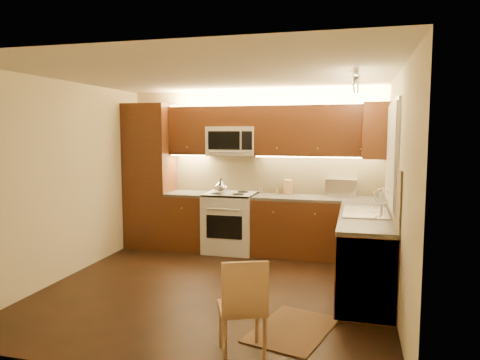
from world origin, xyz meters
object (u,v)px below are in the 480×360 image
(stove, at_px, (230,222))
(kettle, at_px, (221,186))
(toaster_oven, at_px, (342,187))
(sink, at_px, (366,206))
(microwave, at_px, (232,141))
(dining_chair, at_px, (242,306))
(knife_block, at_px, (288,187))
(soap_bottle, at_px, (383,195))

(stove, distance_m, kettle, 0.62)
(stove, distance_m, toaster_oven, 1.78)
(stove, bearing_deg, sink, -29.36)
(stove, bearing_deg, microwave, 90.00)
(microwave, distance_m, kettle, 0.75)
(sink, relative_size, dining_chair, 1.02)
(microwave, xyz_separation_m, dining_chair, (0.99, -3.28, -1.30))
(microwave, height_order, knife_block, microwave)
(microwave, height_order, dining_chair, microwave)
(stove, height_order, kettle, kettle)
(toaster_oven, height_order, knife_block, toaster_oven)
(kettle, relative_size, toaster_oven, 0.55)
(toaster_oven, bearing_deg, soap_bottle, -39.71)
(soap_bottle, height_order, dining_chair, soap_bottle)
(microwave, bearing_deg, knife_block, 3.52)
(dining_chair, bearing_deg, toaster_oven, 54.81)
(stove, xyz_separation_m, sink, (2.00, -1.12, 0.52))
(toaster_oven, xyz_separation_m, soap_bottle, (0.56, -0.53, -0.03))
(sink, bearing_deg, stove, 150.64)
(sink, bearing_deg, soap_bottle, 73.10)
(microwave, distance_m, soap_bottle, 2.40)
(sink, relative_size, kettle, 3.48)
(kettle, relative_size, knife_block, 1.08)
(kettle, distance_m, knife_block, 1.03)
(toaster_oven, bearing_deg, knife_block, -176.33)
(stove, height_order, soap_bottle, soap_bottle)
(toaster_oven, bearing_deg, microwave, -174.61)
(kettle, bearing_deg, dining_chair, -69.09)
(knife_block, height_order, dining_chair, knife_block)
(stove, xyz_separation_m, knife_block, (0.87, 0.19, 0.55))
(kettle, relative_size, dining_chair, 0.29)
(toaster_oven, bearing_deg, dining_chair, -98.24)
(kettle, distance_m, toaster_oven, 1.80)
(toaster_oven, relative_size, soap_bottle, 2.10)
(knife_block, bearing_deg, stove, 169.32)
(stove, xyz_separation_m, microwave, (0.00, 0.14, 1.26))
(stove, bearing_deg, dining_chair, -72.56)
(stove, height_order, dining_chair, stove)
(toaster_oven, bearing_deg, kettle, -164.67)
(knife_block, bearing_deg, soap_bottle, -43.83)
(microwave, relative_size, knife_block, 3.32)
(stove, relative_size, toaster_oven, 2.06)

